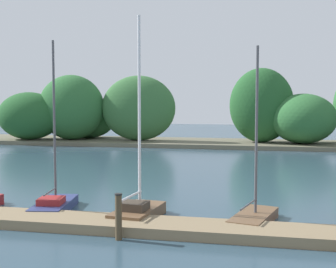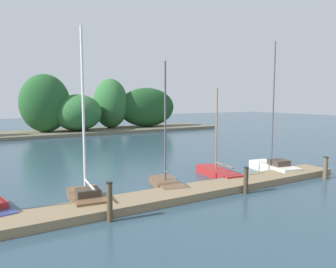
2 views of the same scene
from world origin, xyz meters
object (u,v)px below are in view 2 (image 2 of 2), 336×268
at_px(sailboat_5, 217,172).
at_px(sailboat_6, 273,166).
at_px(sailboat_3, 86,194).
at_px(mooring_piling_4, 325,168).
at_px(mooring_piling_3, 246,180).
at_px(sailboat_4, 166,181).
at_px(mooring_piling_2, 110,202).

bearing_deg(sailboat_5, sailboat_6, -94.44).
relative_size(sailboat_3, mooring_piling_4, 5.96).
relative_size(sailboat_6, mooring_piling_4, 6.30).
xyz_separation_m(sailboat_3, mooring_piling_3, (7.02, -2.54, 0.23)).
relative_size(mooring_piling_3, mooring_piling_4, 1.02).
relative_size(sailboat_4, sailboat_5, 1.24).
bearing_deg(sailboat_6, mooring_piling_4, -148.16).
bearing_deg(mooring_piling_2, mooring_piling_3, 0.35).
bearing_deg(sailboat_6, sailboat_5, 87.08).
bearing_deg(sailboat_4, sailboat_5, -68.43).
xyz_separation_m(sailboat_6, mooring_piling_2, (-11.79, -2.60, 0.38)).
bearing_deg(mooring_piling_2, sailboat_3, 91.63).
height_order(sailboat_6, mooring_piling_2, sailboat_6).
xyz_separation_m(sailboat_5, sailboat_6, (3.77, -0.87, 0.11)).
distance_m(sailboat_5, mooring_piling_2, 8.75).
relative_size(sailboat_4, mooring_piling_4, 5.04).
relative_size(sailboat_6, mooring_piling_2, 5.33).
height_order(sailboat_5, mooring_piling_4, sailboat_5).
distance_m(sailboat_6, mooring_piling_3, 5.48).
distance_m(sailboat_4, mooring_piling_3, 4.02).
bearing_deg(sailboat_5, mooring_piling_4, -118.29).
relative_size(mooring_piling_2, mooring_piling_3, 1.16).
bearing_deg(sailboat_5, mooring_piling_2, 122.00).
distance_m(sailboat_5, mooring_piling_4, 6.12).
bearing_deg(sailboat_6, sailboat_3, 100.18).
bearing_deg(sailboat_4, mooring_piling_4, -95.97).
height_order(sailboat_6, mooring_piling_3, sailboat_6).
bearing_deg(mooring_piling_2, sailboat_4, 35.15).
bearing_deg(sailboat_6, mooring_piling_2, 112.54).
xyz_separation_m(sailboat_3, sailboat_5, (8.10, 0.89, -0.16)).
relative_size(sailboat_5, mooring_piling_2, 3.43).
height_order(mooring_piling_3, mooring_piling_4, mooring_piling_3).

